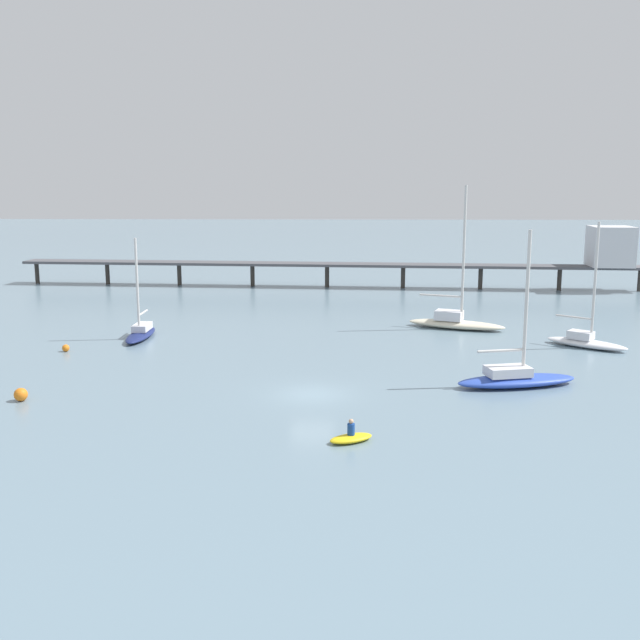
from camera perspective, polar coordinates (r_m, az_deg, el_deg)
ground_plane at (r=43.29m, az=-0.59°, el=-5.76°), size 400.00×400.00×0.00m
pier at (r=86.56m, az=12.37°, el=4.92°), size 72.82×8.36×7.28m
sailboat_navy at (r=60.13m, az=-13.66°, el=-0.86°), size 1.65×6.24×7.95m
sailboat_white at (r=58.65m, az=19.84°, el=-1.42°), size 5.80×5.13×9.37m
sailboat_cream at (r=63.27m, az=10.39°, el=-0.02°), size 8.40×4.96×11.92m
sailboat_blue at (r=46.34m, az=14.85°, el=-4.26°), size 7.84×3.81×9.46m
dinghy_yellow at (r=35.68m, az=2.41°, el=-9.03°), size 2.42×1.92×1.14m
mooring_buoy_mid at (r=45.19m, az=-22.09°, el=-5.36°), size 0.76×0.76×0.76m
mooring_buoy_outer at (r=56.98m, az=-19.03°, el=-2.06°), size 0.53×0.53×0.53m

